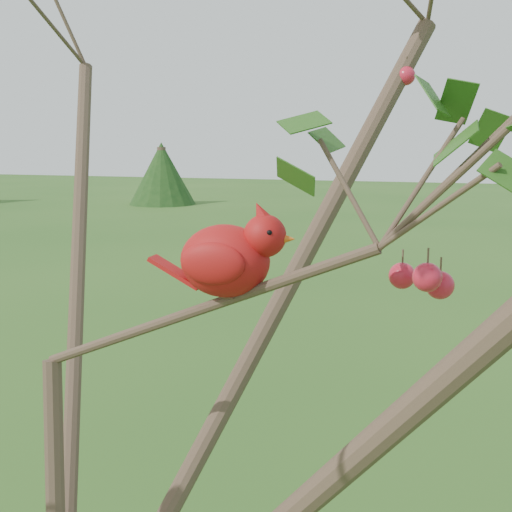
% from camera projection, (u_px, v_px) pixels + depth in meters
% --- Properties ---
extents(crabapple_tree, '(2.35, 2.05, 2.95)m').
position_uv_depth(crabapple_tree, '(37.00, 287.00, 1.01)').
color(crabapple_tree, '#463125').
rests_on(crabapple_tree, ground).
extents(cardinal, '(0.24, 0.13, 0.17)m').
position_uv_depth(cardinal, '(230.00, 257.00, 1.00)').
color(cardinal, '#B3170F').
rests_on(cardinal, ground).
extents(distant_trees, '(38.97, 14.21, 3.07)m').
position_uv_depth(distant_trees, '(384.00, 169.00, 24.31)').
color(distant_trees, '#463125').
rests_on(distant_trees, ground).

